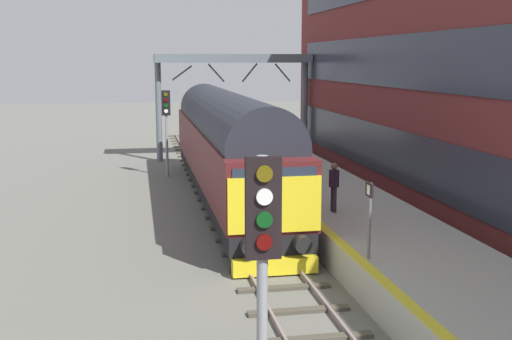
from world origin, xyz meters
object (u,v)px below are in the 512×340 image
at_px(diesel_locomotive, 226,144).
at_px(signal_post_mid, 166,121).
at_px(waiting_passenger, 334,182).
at_px(platform_number_sign, 370,208).
at_px(signal_post_near, 263,291).

xyz_separation_m(diesel_locomotive, signal_post_mid, (-2.22, 6.26, 0.42)).
bearing_deg(waiting_passenger, signal_post_mid, 17.70).
relative_size(platform_number_sign, waiting_passenger, 1.19).
height_order(signal_post_near, waiting_passenger, signal_post_near).
relative_size(diesel_locomotive, platform_number_sign, 10.11).
bearing_deg(waiting_passenger, diesel_locomotive, 18.73).
relative_size(signal_post_mid, waiting_passenger, 2.72).
distance_m(signal_post_near, platform_number_sign, 8.60).
bearing_deg(signal_post_near, signal_post_mid, 90.00).
bearing_deg(waiting_passenger, platform_number_sign, 169.71).
bearing_deg(diesel_locomotive, waiting_passenger, -68.37).
height_order(platform_number_sign, waiting_passenger, platform_number_sign).
bearing_deg(signal_post_mid, platform_number_sign, -76.79).
bearing_deg(platform_number_sign, diesel_locomotive, 99.69).
bearing_deg(diesel_locomotive, platform_number_sign, -80.31).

